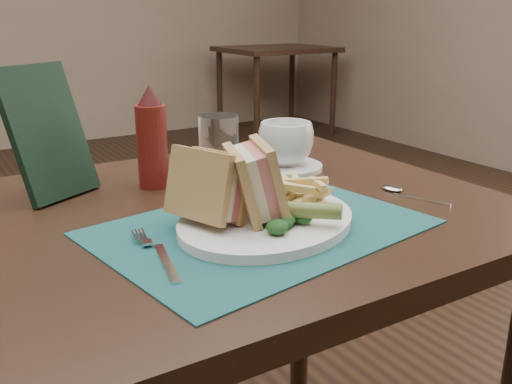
{
  "coord_description": "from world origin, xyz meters",
  "views": [
    {
      "loc": [
        -0.43,
        -1.29,
        1.06
      ],
      "look_at": [
        -0.0,
        -0.59,
        0.8
      ],
      "focal_mm": 40.0,
      "sensor_mm": 36.0,
      "label": 1
    }
  ],
  "objects_px": {
    "sandwich_half_a": "(198,188)",
    "sandwich_half_b": "(242,181)",
    "ketchup_bottle": "(152,137)",
    "placemat": "(261,227)",
    "plate": "(266,221)",
    "check_presenter": "(47,132)",
    "coffee_cup": "(286,143)",
    "drinking_glass": "(219,151)",
    "saucer": "(285,167)",
    "table_bg_right": "(276,91)"
  },
  "relations": [
    {
      "from": "sandwich_half_a",
      "to": "sandwich_half_b",
      "type": "bearing_deg",
      "value": -28.72
    },
    {
      "from": "ketchup_bottle",
      "to": "sandwich_half_b",
      "type": "bearing_deg",
      "value": -83.62
    },
    {
      "from": "placemat",
      "to": "ketchup_bottle",
      "type": "distance_m",
      "value": 0.3
    },
    {
      "from": "plate",
      "to": "sandwich_half_a",
      "type": "distance_m",
      "value": 0.12
    },
    {
      "from": "ketchup_bottle",
      "to": "check_presenter",
      "type": "bearing_deg",
      "value": 165.86
    },
    {
      "from": "sandwich_half_a",
      "to": "sandwich_half_b",
      "type": "height_order",
      "value": "sandwich_half_b"
    },
    {
      "from": "coffee_cup",
      "to": "check_presenter",
      "type": "height_order",
      "value": "check_presenter"
    },
    {
      "from": "sandwich_half_b",
      "to": "drinking_glass",
      "type": "distance_m",
      "value": 0.23
    },
    {
      "from": "plate",
      "to": "saucer",
      "type": "bearing_deg",
      "value": 26.66
    },
    {
      "from": "plate",
      "to": "ketchup_bottle",
      "type": "bearing_deg",
      "value": 79.07
    },
    {
      "from": "placemat",
      "to": "coffee_cup",
      "type": "height_order",
      "value": "coffee_cup"
    },
    {
      "from": "table_bg_right",
      "to": "ketchup_bottle",
      "type": "xyz_separation_m",
      "value": [
        -2.41,
        -3.24,
        0.47
      ]
    },
    {
      "from": "drinking_glass",
      "to": "coffee_cup",
      "type": "bearing_deg",
      "value": 8.5
    },
    {
      "from": "sandwich_half_b",
      "to": "ketchup_bottle",
      "type": "height_order",
      "value": "ketchup_bottle"
    },
    {
      "from": "coffee_cup",
      "to": "check_presenter",
      "type": "bearing_deg",
      "value": 170.84
    },
    {
      "from": "saucer",
      "to": "check_presenter",
      "type": "xyz_separation_m",
      "value": [
        -0.44,
        0.07,
        0.11
      ]
    },
    {
      "from": "plate",
      "to": "table_bg_right",
      "type": "bearing_deg",
      "value": 32.33
    },
    {
      "from": "plate",
      "to": "coffee_cup",
      "type": "relative_size",
      "value": 2.71
    },
    {
      "from": "saucer",
      "to": "ketchup_bottle",
      "type": "height_order",
      "value": "ketchup_bottle"
    },
    {
      "from": "table_bg_right",
      "to": "sandwich_half_a",
      "type": "relative_size",
      "value": 8.22
    },
    {
      "from": "plate",
      "to": "coffee_cup",
      "type": "distance_m",
      "value": 0.33
    },
    {
      "from": "placemat",
      "to": "plate",
      "type": "bearing_deg",
      "value": -2.15
    },
    {
      "from": "plate",
      "to": "sandwich_half_b",
      "type": "height_order",
      "value": "sandwich_half_b"
    },
    {
      "from": "plate",
      "to": "check_presenter",
      "type": "bearing_deg",
      "value": 101.93
    },
    {
      "from": "table_bg_right",
      "to": "saucer",
      "type": "height_order",
      "value": "saucer"
    },
    {
      "from": "table_bg_right",
      "to": "drinking_glass",
      "type": "distance_m",
      "value": 4.04
    },
    {
      "from": "plate",
      "to": "placemat",
      "type": "bearing_deg",
      "value": 153.86
    },
    {
      "from": "coffee_cup",
      "to": "placemat",
      "type": "bearing_deg",
      "value": -130.67
    },
    {
      "from": "table_bg_right",
      "to": "check_presenter",
      "type": "distance_m",
      "value": 4.14
    },
    {
      "from": "table_bg_right",
      "to": "coffee_cup",
      "type": "height_order",
      "value": "coffee_cup"
    },
    {
      "from": "sandwich_half_b",
      "to": "coffee_cup",
      "type": "height_order",
      "value": "sandwich_half_b"
    },
    {
      "from": "coffee_cup",
      "to": "check_presenter",
      "type": "xyz_separation_m",
      "value": [
        -0.44,
        0.07,
        0.06
      ]
    },
    {
      "from": "saucer",
      "to": "check_presenter",
      "type": "bearing_deg",
      "value": 170.84
    },
    {
      "from": "placemat",
      "to": "drinking_glass",
      "type": "bearing_deg",
      "value": 77.23
    },
    {
      "from": "check_presenter",
      "to": "ketchup_bottle",
      "type": "bearing_deg",
      "value": -42.94
    },
    {
      "from": "placemat",
      "to": "coffee_cup",
      "type": "bearing_deg",
      "value": 49.33
    },
    {
      "from": "sandwich_half_a",
      "to": "check_presenter",
      "type": "xyz_separation_m",
      "value": [
        -0.13,
        0.3,
        0.04
      ]
    },
    {
      "from": "saucer",
      "to": "coffee_cup",
      "type": "xyz_separation_m",
      "value": [
        0.0,
        0.0,
        0.05
      ]
    },
    {
      "from": "table_bg_right",
      "to": "sandwich_half_a",
      "type": "height_order",
      "value": "sandwich_half_a"
    },
    {
      "from": "drinking_glass",
      "to": "check_presenter",
      "type": "xyz_separation_m",
      "value": [
        -0.28,
        0.1,
        0.05
      ]
    },
    {
      "from": "ketchup_bottle",
      "to": "sandwich_half_a",
      "type": "bearing_deg",
      "value": -97.69
    },
    {
      "from": "check_presenter",
      "to": "drinking_glass",
      "type": "bearing_deg",
      "value": -47.92
    },
    {
      "from": "plate",
      "to": "check_presenter",
      "type": "relative_size",
      "value": 1.3
    },
    {
      "from": "plate",
      "to": "sandwich_half_b",
      "type": "distance_m",
      "value": 0.07
    },
    {
      "from": "placemat",
      "to": "plate",
      "type": "height_order",
      "value": "plate"
    },
    {
      "from": "sandwich_half_b",
      "to": "ketchup_bottle",
      "type": "bearing_deg",
      "value": 115.27
    },
    {
      "from": "sandwich_half_a",
      "to": "ketchup_bottle",
      "type": "bearing_deg",
      "value": 61.25
    },
    {
      "from": "sandwich_half_a",
      "to": "coffee_cup",
      "type": "relative_size",
      "value": 0.99
    },
    {
      "from": "ketchup_bottle",
      "to": "table_bg_right",
      "type": "bearing_deg",
      "value": 53.33
    },
    {
      "from": "table_bg_right",
      "to": "ketchup_bottle",
      "type": "relative_size",
      "value": 4.84
    }
  ]
}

